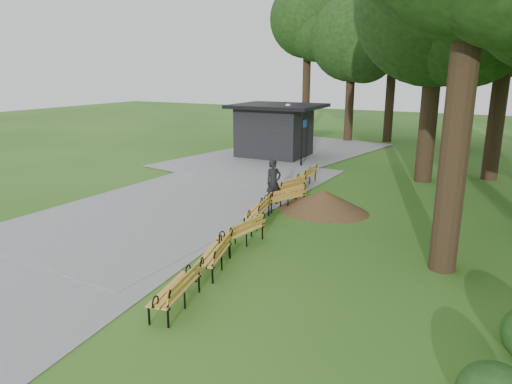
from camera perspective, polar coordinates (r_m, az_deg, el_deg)
The scene contains 15 objects.
ground at distance 15.34m, azimuth -2.30°, elevation -4.99°, with size 100.00×100.00×0.00m, color #2F641C.
path at distance 19.83m, azimuth -7.91°, elevation -0.44°, with size 12.00×38.00×0.06m, color gray.
person at distance 18.17m, azimuth 2.17°, elevation 1.17°, with size 0.67×0.44×1.83m, color black.
kiosk at distance 28.71m, azimuth 2.26°, elevation 7.60°, with size 5.13×4.46×3.21m, color black, non-canonical shape.
lamp_post at distance 27.34m, azimuth 3.92°, elevation 8.82°, with size 0.32×0.32×3.31m.
dirt_mound at distance 17.67m, azimuth 8.31°, elevation -1.08°, with size 2.91×2.91×0.81m, color #47301C.
bench_0 at distance 10.71m, azimuth -9.92°, elevation -11.75°, with size 1.90×0.64×0.88m, color gold, non-canonical shape.
bench_1 at distance 12.49m, azimuth -5.24°, elevation -7.63°, with size 1.90×0.64×0.88m, color gold, non-canonical shape.
bench_2 at distance 14.10m, azimuth -1.89°, elevation -4.91°, with size 1.90×0.64×0.88m, color gold, non-canonical shape.
bench_3 at distance 16.18m, azimuth 0.12°, elevation -2.28°, with size 1.90×0.64×0.88m, color gold, non-canonical shape.
bench_4 at distance 17.81m, azimuth 3.49°, elevation -0.71°, with size 1.90×0.64×0.88m, color gold, non-canonical shape.
bench_5 at distance 19.38m, azimuth 4.00°, elevation 0.56°, with size 1.90×0.64×0.88m, color gold, non-canonical shape.
bench_6 at distance 21.63m, azimuth 6.07°, elevation 2.02°, with size 1.90×0.64×0.88m, color gold, non-canonical shape.
lawn_tree_2 at distance 23.33m, azimuth 21.65°, elevation 20.94°, with size 7.44×7.44×11.85m.
tree_backdrop at distance 35.59m, azimuth 28.56°, elevation 18.04°, with size 35.06×9.79×16.54m, color black, non-canonical shape.
Camera 1 is at (7.34, -12.44, 5.18)m, focal length 32.48 mm.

